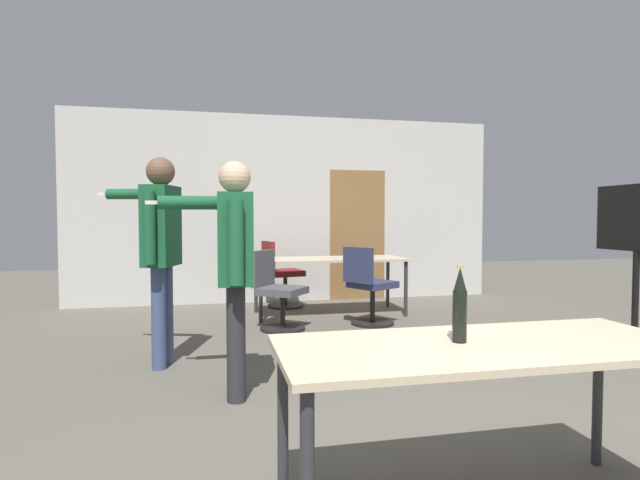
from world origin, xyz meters
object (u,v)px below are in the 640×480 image
(tv_screen, at_px, (637,251))
(beer_bottle, at_px, (460,306))
(office_chair_mid_tucked, at_px, (368,288))
(office_chair_near_pushed, at_px, (280,276))
(office_chair_far_left, at_px, (277,293))
(person_right_polo, at_px, (160,239))
(person_center_tall, at_px, (233,256))

(tv_screen, distance_m, beer_bottle, 3.52)
(office_chair_mid_tucked, xyz_separation_m, office_chair_near_pushed, (-0.87, 1.43, 0.01))
(tv_screen, height_order, office_chair_far_left, tv_screen)
(person_right_polo, bearing_deg, tv_screen, -81.00)
(tv_screen, distance_m, office_chair_far_left, 3.68)
(office_chair_mid_tucked, height_order, office_chair_far_left, office_chair_mid_tucked)
(person_center_tall, xyz_separation_m, person_right_polo, (-0.59, 0.89, 0.09))
(person_right_polo, height_order, office_chair_near_pushed, person_right_polo)
(tv_screen, bearing_deg, office_chair_mid_tucked, -130.19)
(tv_screen, distance_m, office_chair_near_pushed, 4.37)
(person_right_polo, distance_m, office_chair_far_left, 1.83)
(tv_screen, xyz_separation_m, beer_bottle, (-2.88, -2.01, -0.07))
(office_chair_far_left, bearing_deg, office_chair_near_pushed, -151.83)
(person_center_tall, relative_size, office_chair_mid_tucked, 1.79)
(person_center_tall, xyz_separation_m, beer_bottle, (0.88, -1.65, -0.11))
(office_chair_near_pushed, relative_size, office_chair_far_left, 1.05)
(office_chair_mid_tucked, bearing_deg, office_chair_far_left, -120.93)
(person_center_tall, height_order, person_right_polo, person_right_polo)
(person_center_tall, height_order, office_chair_near_pushed, person_center_tall)
(person_center_tall, height_order, office_chair_mid_tucked, person_center_tall)
(beer_bottle, bearing_deg, office_chair_far_left, 94.57)
(person_right_polo, xyz_separation_m, beer_bottle, (1.47, -2.55, -0.20))
(person_right_polo, xyz_separation_m, office_chair_far_left, (1.17, 1.23, -0.69))
(tv_screen, xyz_separation_m, person_right_polo, (-4.35, 0.53, 0.13))
(office_chair_mid_tucked, height_order, office_chair_near_pushed, office_chair_near_pushed)
(office_chair_mid_tucked, relative_size, office_chair_far_left, 1.04)
(person_right_polo, height_order, beer_bottle, person_right_polo)
(tv_screen, bearing_deg, person_right_polo, -96.99)
(office_chair_far_left, distance_m, beer_bottle, 3.82)
(office_chair_mid_tucked, xyz_separation_m, beer_bottle, (-0.80, -3.77, 0.46))
(office_chair_near_pushed, bearing_deg, office_chair_mid_tucked, 19.40)
(tv_screen, height_order, beer_bottle, tv_screen)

